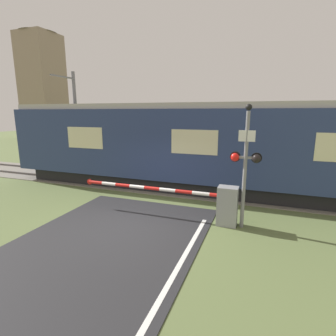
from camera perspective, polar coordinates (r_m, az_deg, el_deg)
ground_plane at (r=8.48m, az=-8.32°, el=-11.79°), size 80.00×80.00×0.00m
track_bed at (r=12.36m, az=1.53°, el=-3.84°), size 36.00×3.20×0.13m
train at (r=11.64m, az=7.55°, el=4.68°), size 18.24×3.08×3.78m
crossing_barrier at (r=8.29m, az=10.05°, el=-7.50°), size 5.39×0.44×1.22m
signal_post at (r=7.84m, az=16.51°, el=1.66°), size 0.89×0.26×3.64m
catenary_pole at (r=17.24m, az=-19.47°, el=10.13°), size 0.20×1.90×5.76m
distant_building at (r=41.20m, az=-25.58°, el=16.31°), size 4.96×4.96×14.36m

